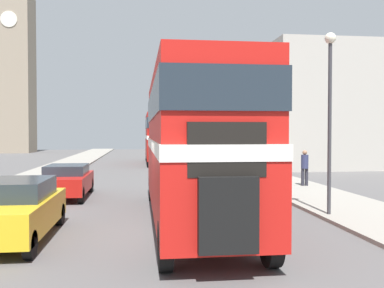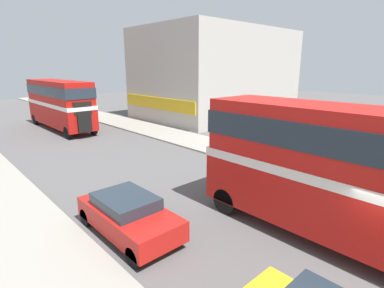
{
  "view_description": "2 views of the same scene",
  "coord_description": "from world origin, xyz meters",
  "px_view_note": "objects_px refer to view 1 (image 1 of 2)",
  "views": [
    {
      "loc": [
        -0.72,
        -11.62,
        2.76
      ],
      "look_at": [
        0.86,
        1.35,
        2.42
      ],
      "focal_mm": 40.0,
      "sensor_mm": 36.0,
      "label": 1
    },
    {
      "loc": [
        -8.5,
        -1.29,
        5.61
      ],
      "look_at": [
        0.86,
        8.87,
        2.03
      ],
      "focal_mm": 28.0,
      "sensor_mm": 36.0,
      "label": 2
    }
  ],
  "objects_px": {
    "car_parked_near": "(16,209)",
    "street_lamp": "(330,96)",
    "bus_distant": "(160,134)",
    "pedestrian_walking": "(305,166)",
    "church_tower": "(14,31)",
    "double_decker_bus": "(192,137)",
    "car_parked_mid": "(66,181)"
  },
  "relations": [
    {
      "from": "car_parked_near",
      "to": "car_parked_mid",
      "type": "height_order",
      "value": "car_parked_near"
    },
    {
      "from": "car_parked_mid",
      "to": "church_tower",
      "type": "distance_m",
      "value": 48.28
    },
    {
      "from": "bus_distant",
      "to": "car_parked_near",
      "type": "height_order",
      "value": "bus_distant"
    },
    {
      "from": "bus_distant",
      "to": "street_lamp",
      "type": "xyz_separation_m",
      "value": [
        4.31,
        -25.28,
        1.35
      ]
    },
    {
      "from": "pedestrian_walking",
      "to": "street_lamp",
      "type": "xyz_separation_m",
      "value": [
        -2.07,
        -7.27,
        2.83
      ]
    },
    {
      "from": "car_parked_near",
      "to": "street_lamp",
      "type": "relative_size",
      "value": 0.75
    },
    {
      "from": "bus_distant",
      "to": "pedestrian_walking",
      "type": "height_order",
      "value": "bus_distant"
    },
    {
      "from": "church_tower",
      "to": "street_lamp",
      "type": "bearing_deg",
      "value": -64.44
    },
    {
      "from": "bus_distant",
      "to": "car_parked_near",
      "type": "bearing_deg",
      "value": -100.36
    },
    {
      "from": "car_parked_near",
      "to": "church_tower",
      "type": "xyz_separation_m",
      "value": [
        -14.05,
        50.52,
        15.96
      ]
    },
    {
      "from": "street_lamp",
      "to": "pedestrian_walking",
      "type": "bearing_deg",
      "value": 74.09
    },
    {
      "from": "double_decker_bus",
      "to": "car_parked_near",
      "type": "bearing_deg",
      "value": -161.87
    },
    {
      "from": "pedestrian_walking",
      "to": "car_parked_mid",
      "type": "bearing_deg",
      "value": -170.79
    },
    {
      "from": "bus_distant",
      "to": "street_lamp",
      "type": "height_order",
      "value": "street_lamp"
    },
    {
      "from": "bus_distant",
      "to": "street_lamp",
      "type": "relative_size",
      "value": 1.78
    },
    {
      "from": "double_decker_bus",
      "to": "car_parked_near",
      "type": "distance_m",
      "value": 5.33
    },
    {
      "from": "bus_distant",
      "to": "car_parked_mid",
      "type": "distance_m",
      "value": 20.52
    },
    {
      "from": "street_lamp",
      "to": "church_tower",
      "type": "distance_m",
      "value": 55.52
    },
    {
      "from": "pedestrian_walking",
      "to": "church_tower",
      "type": "height_order",
      "value": "church_tower"
    },
    {
      "from": "double_decker_bus",
      "to": "car_parked_mid",
      "type": "bearing_deg",
      "value": 129.69
    },
    {
      "from": "bus_distant",
      "to": "car_parked_mid",
      "type": "bearing_deg",
      "value": -103.83
    },
    {
      "from": "bus_distant",
      "to": "pedestrian_walking",
      "type": "bearing_deg",
      "value": -70.48
    },
    {
      "from": "bus_distant",
      "to": "car_parked_near",
      "type": "relative_size",
      "value": 2.36
    },
    {
      "from": "car_parked_mid",
      "to": "bus_distant",
      "type": "bearing_deg",
      "value": 76.17
    },
    {
      "from": "car_parked_near",
      "to": "pedestrian_walking",
      "type": "xyz_separation_m",
      "value": [
        11.33,
        9.04,
        0.33
      ]
    },
    {
      "from": "pedestrian_walking",
      "to": "street_lamp",
      "type": "height_order",
      "value": "street_lamp"
    },
    {
      "from": "double_decker_bus",
      "to": "church_tower",
      "type": "height_order",
      "value": "church_tower"
    },
    {
      "from": "double_decker_bus",
      "to": "pedestrian_walking",
      "type": "distance_m",
      "value": 10.08
    },
    {
      "from": "car_parked_near",
      "to": "car_parked_mid",
      "type": "distance_m",
      "value": 7.21
    },
    {
      "from": "double_decker_bus",
      "to": "street_lamp",
      "type": "height_order",
      "value": "street_lamp"
    },
    {
      "from": "church_tower",
      "to": "bus_distant",
      "type": "bearing_deg",
      "value": -51.01
    },
    {
      "from": "bus_distant",
      "to": "pedestrian_walking",
      "type": "distance_m",
      "value": 19.17
    }
  ]
}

